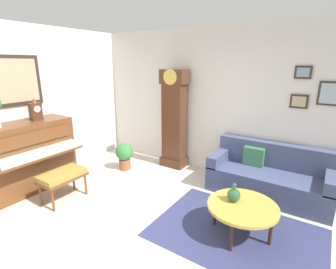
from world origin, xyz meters
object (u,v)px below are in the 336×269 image
(grandfather_clock, at_px, (174,122))
(couch, at_px, (269,176))
(coffee_table, at_px, (242,207))
(piano, at_px, (29,156))
(piano_bench, at_px, (62,176))
(mantel_clock, at_px, (35,110))
(potted_plant, at_px, (124,154))
(green_jug, at_px, (234,195))

(grandfather_clock, height_order, couch, grandfather_clock)
(coffee_table, bearing_deg, grandfather_clock, 143.19)
(piano, bearing_deg, grandfather_clock, 54.78)
(piano_bench, height_order, mantel_clock, mantel_clock)
(couch, xyz_separation_m, coffee_table, (-0.05, -1.29, 0.08))
(grandfather_clock, xyz_separation_m, potted_plant, (-0.75, -0.72, -0.64))
(coffee_table, relative_size, green_jug, 3.67)
(green_jug, bearing_deg, coffee_table, -11.27)
(grandfather_clock, bearing_deg, piano_bench, -108.90)
(piano_bench, xyz_separation_m, grandfather_clock, (0.74, 2.16, 0.56))
(piano, distance_m, coffee_table, 3.57)
(mantel_clock, bearing_deg, piano, -90.49)
(coffee_table, bearing_deg, potted_plant, 165.03)
(piano, distance_m, mantel_clock, 0.79)
(coffee_table, bearing_deg, couch, 87.83)
(coffee_table, xyz_separation_m, mantel_clock, (-3.48, -0.55, 0.96))
(grandfather_clock, bearing_deg, coffee_table, -36.81)
(mantel_clock, xyz_separation_m, green_jug, (3.35, 0.58, -0.85))
(mantel_clock, bearing_deg, grandfather_clock, 51.90)
(green_jug, xyz_separation_m, potted_plant, (-2.54, 0.69, -0.19))
(grandfather_clock, distance_m, green_jug, 2.32)
(couch, height_order, green_jug, couch)
(couch, xyz_separation_m, green_jug, (-0.18, -1.26, 0.20))
(piano_bench, relative_size, mantel_clock, 1.84)
(coffee_table, height_order, potted_plant, potted_plant)
(piano_bench, xyz_separation_m, green_jug, (2.53, 0.75, 0.11))
(piano_bench, distance_m, couch, 3.37)
(couch, bearing_deg, potted_plant, -168.13)
(couch, bearing_deg, coffee_table, -92.17)
(piano_bench, height_order, potted_plant, potted_plant)
(mantel_clock, bearing_deg, coffee_table, 9.01)
(potted_plant, bearing_deg, green_jug, -15.16)
(grandfather_clock, distance_m, potted_plant, 1.23)
(couch, relative_size, green_jug, 7.92)
(grandfather_clock, relative_size, coffee_table, 2.31)
(piano, bearing_deg, potted_plant, 61.55)
(piano, relative_size, piano_bench, 2.06)
(piano_bench, relative_size, potted_plant, 1.25)
(grandfather_clock, bearing_deg, green_jug, -38.26)
(piano, bearing_deg, couch, 30.29)
(piano_bench, height_order, couch, couch)
(green_jug, distance_m, potted_plant, 2.64)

